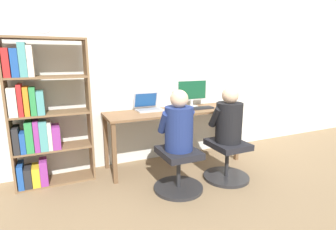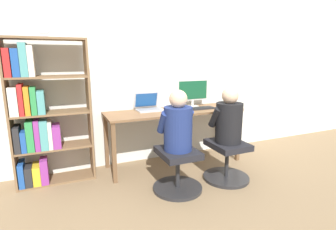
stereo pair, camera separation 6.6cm
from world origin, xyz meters
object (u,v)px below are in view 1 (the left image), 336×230
Objects in this scene: office_chair_right at (179,169)px; desk_clock at (43,25)px; office_chair_left at (227,160)px; person_at_laptop at (179,124)px; person_at_monitor at (229,119)px; laptop at (148,107)px; bookshelf at (38,118)px; desktop_monitor at (192,92)px; keyboard at (200,108)px.

office_chair_right is 2.62× the size of desk_clock.
desk_clock is (-1.26, 0.70, 1.57)m from office_chair_right.
person_at_laptop is (-0.67, 0.00, 0.52)m from office_chair_left.
person_at_monitor is at bearing 90.00° from office_chair_left.
laptop is 0.21× the size of bookshelf.
keyboard is (0.02, -0.19, -0.20)m from desktop_monitor.
office_chair_left is (0.04, -0.83, -0.74)m from desktop_monitor.
laptop is at bearing 92.49° from office_chair_right.
bookshelf is at bearing 150.89° from person_at_laptop.
laptop is (-0.67, 0.03, -0.16)m from desktop_monitor.
bookshelf reaches higher than laptop.
office_chair_left is at bearing -20.69° from bookshelf.
office_chair_left is 0.85m from person_at_laptop.
person_at_laptop is at bearing -135.90° from keyboard.
desktop_monitor is at bearing 52.74° from office_chair_right.
person_at_laptop is at bearing -87.50° from laptop.
keyboard is at bearing 44.10° from person_at_laptop.
keyboard is at bearing -17.56° from laptop.
bookshelf is (-1.36, -0.08, -0.02)m from laptop.
laptop is 1.04m from office_chair_right.
desktop_monitor is 0.28m from keyboard.
office_chair_left is 2.62× the size of desk_clock.
office_chair_left is 2.28m from bookshelf.
person_at_laptop is (0.00, 0.00, 0.52)m from office_chair_right.
desk_clock is (-1.93, 0.70, 1.05)m from person_at_monitor.
bookshelf is at bearing 176.03° from keyboard.
person_at_monitor is 0.39× the size of bookshelf.
office_chair_right is 2.13m from desk_clock.
office_chair_right is 0.85m from person_at_monitor.
laptop is 0.62× the size of office_chair_right.
keyboard is at bearing 91.66° from person_at_monitor.
keyboard is 0.59× the size of person_at_laptop.
bookshelf reaches higher than office_chair_right.
office_chair_left is 0.33× the size of bookshelf.
keyboard is 0.69× the size of office_chair_right.
laptop is 0.62× the size of office_chair_left.
desktop_monitor is at bearing 1.39° from bookshelf.
bookshelf is at bearing 159.31° from office_chair_left.
person_at_laptop is 3.10× the size of desk_clock.
laptop is 0.53× the size of person_at_monitor.
office_chair_left is at bearing 0.03° from office_chair_right.
desktop_monitor is 1.06m from person_at_laptop.
person_at_monitor is (0.67, 0.01, 0.52)m from office_chair_right.
office_chair_left is at bearing -88.36° from keyboard.
laptop is 0.86m from person_at_laptop.
office_chair_right is 0.85× the size of person_at_laptop.
desktop_monitor is 0.29× the size of bookshelf.
office_chair_right is (-0.66, -0.64, -0.54)m from keyboard.
keyboard is 0.59× the size of person_at_monitor.
keyboard is 0.84m from office_chair_left.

